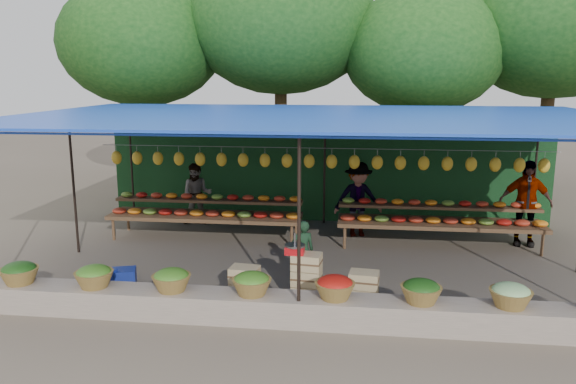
# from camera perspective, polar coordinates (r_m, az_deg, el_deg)

# --- Properties ---
(ground) EXTENTS (60.00, 60.00, 0.00)m
(ground) POSITION_cam_1_polar(r_m,az_deg,el_deg) (10.90, 2.70, -7.07)
(ground) COLOR brown
(ground) RESTS_ON ground
(stone_curb) EXTENTS (10.60, 0.55, 0.40)m
(stone_curb) POSITION_cam_1_polar(r_m,az_deg,el_deg) (8.27, 1.20, -11.87)
(stone_curb) COLOR gray
(stone_curb) RESTS_ON ground
(stall_canopy) EXTENTS (10.80, 6.60, 2.82)m
(stall_canopy) POSITION_cam_1_polar(r_m,az_deg,el_deg) (10.42, 2.88, 7.11)
(stall_canopy) COLOR black
(stall_canopy) RESTS_ON ground
(produce_baskets) EXTENTS (8.98, 0.58, 0.34)m
(produce_baskets) POSITION_cam_1_polar(r_m,az_deg,el_deg) (8.14, 0.50, -9.49)
(produce_baskets) COLOR brown
(produce_baskets) RESTS_ON stone_curb
(netting_backdrop) EXTENTS (10.60, 0.06, 2.50)m
(netting_backdrop) POSITION_cam_1_polar(r_m,az_deg,el_deg) (13.65, 3.79, 2.19)
(netting_backdrop) COLOR #1B4C22
(netting_backdrop) RESTS_ON ground
(tree_row) EXTENTS (16.51, 5.50, 7.12)m
(tree_row) POSITION_cam_1_polar(r_m,az_deg,el_deg) (16.42, 6.41, 15.85)
(tree_row) COLOR #362613
(tree_row) RESTS_ON ground
(fruit_table_left) EXTENTS (4.21, 0.95, 0.93)m
(fruit_table_left) POSITION_cam_1_polar(r_m,az_deg,el_deg) (12.43, -8.31, -1.89)
(fruit_table_left) COLOR #48331D
(fruit_table_left) RESTS_ON ground
(fruit_table_right) EXTENTS (4.21, 0.95, 0.93)m
(fruit_table_right) POSITION_cam_1_polar(r_m,az_deg,el_deg) (12.12, 15.16, -2.54)
(fruit_table_right) COLOR #48331D
(fruit_table_right) RESTS_ON ground
(crate_counter) EXTENTS (2.39, 0.39, 0.77)m
(crate_counter) POSITION_cam_1_polar(r_m,az_deg,el_deg) (9.01, 1.72, -9.08)
(crate_counter) COLOR tan
(crate_counter) RESTS_ON ground
(weighing_scale) EXTENTS (0.32, 0.32, 0.33)m
(weighing_scale) POSITION_cam_1_polar(r_m,az_deg,el_deg) (8.85, 0.69, -5.77)
(weighing_scale) COLOR red
(weighing_scale) RESTS_ON crate_counter
(vendor_seated) EXTENTS (0.45, 0.36, 1.07)m
(vendor_seated) POSITION_cam_1_polar(r_m,az_deg,el_deg) (9.79, 1.53, -5.96)
(vendor_seated) COLOR #18351F
(vendor_seated) RESTS_ON ground
(customer_left) EXTENTS (0.79, 0.65, 1.48)m
(customer_left) POSITION_cam_1_polar(r_m,az_deg,el_deg) (13.52, -9.21, -0.23)
(customer_left) COLOR slate
(customer_left) RESTS_ON ground
(customer_mid) EXTENTS (1.19, 0.85, 1.66)m
(customer_mid) POSITION_cam_1_polar(r_m,az_deg,el_deg) (12.50, 7.12, -0.73)
(customer_mid) COLOR slate
(customer_mid) RESTS_ON ground
(customer_right) EXTENTS (1.10, 0.55, 1.81)m
(customer_right) POSITION_cam_1_polar(r_m,az_deg,el_deg) (12.70, 22.97, -1.04)
(customer_right) COLOR slate
(customer_right) RESTS_ON ground
(blue_crate_front) EXTENTS (0.54, 0.46, 0.28)m
(blue_crate_front) POSITION_cam_1_polar(r_m,az_deg,el_deg) (10.09, -16.52, -8.28)
(blue_crate_front) COLOR navy
(blue_crate_front) RESTS_ON ground
(blue_crate_back) EXTENTS (0.62, 0.53, 0.32)m
(blue_crate_back) POSITION_cam_1_polar(r_m,az_deg,el_deg) (10.08, -18.70, -8.34)
(blue_crate_back) COLOR navy
(blue_crate_back) RESTS_ON ground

